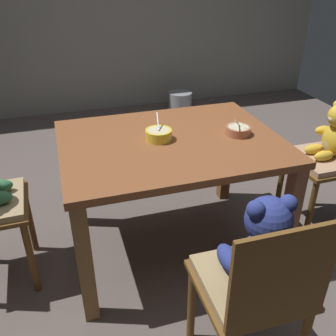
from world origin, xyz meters
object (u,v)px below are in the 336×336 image
porridge_bowl_terracotta_near_right (238,130)px  metal_pail (180,102)px  dining_table (171,158)px  teddy_chair_near_front (258,267)px  porridge_bowl_yellow_center (159,134)px  teddy_chair_near_right (331,148)px

porridge_bowl_terracotta_near_right → metal_pail: size_ratio=0.52×
dining_table → metal_pail: dining_table is taller
teddy_chair_near_front → porridge_bowl_yellow_center: teddy_chair_near_front is taller
teddy_chair_near_right → porridge_bowl_yellow_center: 1.08m
teddy_chair_near_right → metal_pail: teddy_chair_near_right is taller
porridge_bowl_terracotta_near_right → teddy_chair_near_front: bearing=-110.8°
dining_table → porridge_bowl_yellow_center: bearing=162.4°
porridge_bowl_yellow_center → metal_pail: (0.85, 2.13, -0.63)m
porridge_bowl_yellow_center → metal_pail: 2.38m
teddy_chair_near_front → metal_pail: (0.73, 3.01, -0.47)m
teddy_chair_near_right → porridge_bowl_terracotta_near_right: size_ratio=6.60×
teddy_chair_near_right → porridge_bowl_yellow_center: size_ratio=6.01×
teddy_chair_near_front → metal_pail: 3.14m
metal_pail → dining_table: bearing=-110.2°
teddy_chair_near_front → porridge_bowl_terracotta_near_right: 0.89m
teddy_chair_near_right → metal_pail: (-0.21, 2.21, -0.43)m
dining_table → porridge_bowl_yellow_center: porridge_bowl_yellow_center is taller
metal_pail → teddy_chair_near_right: bearing=-84.6°
teddy_chair_near_front → metal_pail: teddy_chair_near_front is taller
dining_table → porridge_bowl_yellow_center: size_ratio=7.74×
porridge_bowl_yellow_center → metal_pail: size_ratio=0.57×
dining_table → metal_pail: (0.79, 2.15, -0.49)m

